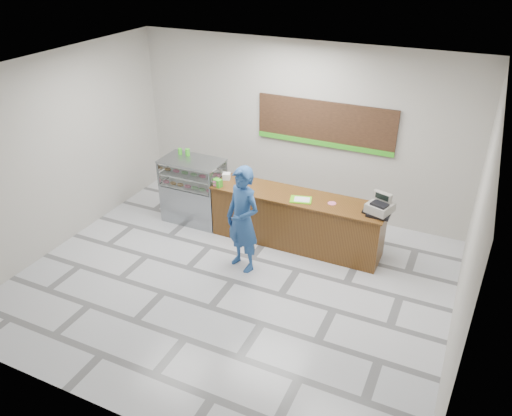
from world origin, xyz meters
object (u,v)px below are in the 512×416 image
at_px(sales_counter, 296,220).
at_px(cash_register, 380,207).
at_px(serving_tray, 301,200).
at_px(customer, 243,220).
at_px(display_case, 194,190).

distance_m(sales_counter, cash_register, 1.63).
bearing_deg(serving_tray, customer, -141.49).
xyz_separation_m(display_case, cash_register, (3.72, -0.04, 0.49)).
bearing_deg(customer, serving_tray, 73.90).
bearing_deg(cash_register, sales_counter, -163.23).
bearing_deg(serving_tray, cash_register, -11.56).
distance_m(display_case, customer, 1.99).
xyz_separation_m(serving_tray, customer, (-0.69, -0.94, -0.08)).
xyz_separation_m(sales_counter, serving_tray, (0.12, -0.13, 0.52)).
xyz_separation_m(cash_register, serving_tray, (-1.38, -0.09, -0.13)).
relative_size(cash_register, serving_tray, 1.14).
distance_m(display_case, cash_register, 3.75).
bearing_deg(sales_counter, customer, -118.10).
bearing_deg(serving_tray, sales_counter, 116.45).
xyz_separation_m(sales_counter, customer, (-0.57, -1.08, 0.44)).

